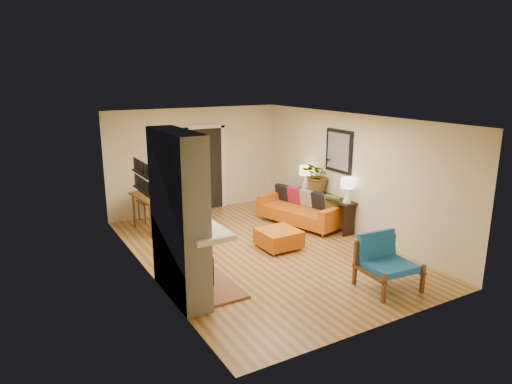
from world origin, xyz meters
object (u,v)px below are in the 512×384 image
at_px(console_table, 325,201).
at_px(ottoman, 279,238).
at_px(lamp_near, 348,187).
at_px(sofa, 303,209).
at_px(blue_chair, 384,259).
at_px(lamp_far, 306,174).
at_px(dining_table, 158,201).
at_px(houseplant, 318,174).

bearing_deg(console_table, ottoman, -157.22).
bearing_deg(ottoman, lamp_near, -1.29).
distance_m(sofa, lamp_near, 1.35).
distance_m(ottoman, blue_chair, 2.36).
bearing_deg(lamp_near, lamp_far, 90.00).
bearing_deg(sofa, dining_table, 157.20).
height_order(dining_table, lamp_near, lamp_near).
bearing_deg(lamp_far, dining_table, 166.04).
bearing_deg(dining_table, lamp_far, -13.96).
relative_size(dining_table, lamp_far, 3.48).
distance_m(ottoman, dining_table, 2.92).
relative_size(dining_table, houseplant, 2.25).
xyz_separation_m(ottoman, lamp_near, (1.70, -0.04, 0.84)).
bearing_deg(dining_table, console_table, -25.28).
relative_size(sofa, console_table, 1.18).
bearing_deg(lamp_far, lamp_near, -90.00).
bearing_deg(blue_chair, houseplant, 71.28).
bearing_deg(blue_chair, console_table, 69.47).
bearing_deg(lamp_far, houseplant, -91.20).
distance_m(sofa, console_table, 0.55).
height_order(console_table, houseplant, houseplant).
height_order(lamp_far, houseplant, houseplant).
distance_m(lamp_near, houseplant, 1.04).
bearing_deg(dining_table, houseplant, -21.31).
distance_m(dining_table, houseplant, 3.69).
distance_m(ottoman, console_table, 1.88).
relative_size(console_table, lamp_near, 3.43).
bearing_deg(sofa, lamp_far, 49.20).
distance_m(lamp_far, houseplant, 0.49).
xyz_separation_m(dining_table, console_table, (3.42, -1.61, -0.08)).
relative_size(blue_chair, dining_table, 0.48).
bearing_deg(lamp_near, dining_table, 145.28).
bearing_deg(houseplant, console_table, -87.99).
bearing_deg(blue_chair, sofa, 77.33).
relative_size(ottoman, dining_table, 0.41).
xyz_separation_m(blue_chair, lamp_far, (1.12, 3.75, 0.59)).
relative_size(ottoman, houseplant, 0.92).
bearing_deg(dining_table, ottoman, -53.69).
xyz_separation_m(sofa, dining_table, (-3.04, 1.28, 0.30)).
height_order(sofa, lamp_near, lamp_near).
distance_m(sofa, dining_table, 3.32).
distance_m(sofa, houseplant, 0.87).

